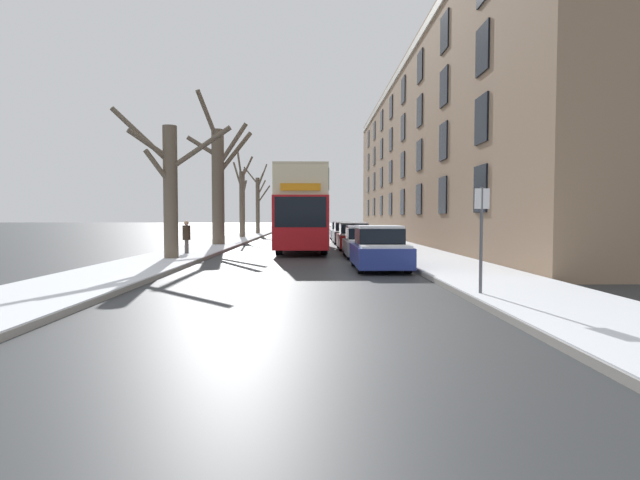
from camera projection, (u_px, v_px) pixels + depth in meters
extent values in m
plane|color=#303335|center=(274.00, 340.00, 7.36)|extent=(320.00, 320.00, 0.00)
cube|color=gray|center=(263.00, 231.00, 60.21)|extent=(3.08, 130.00, 0.13)
cube|color=white|center=(263.00, 231.00, 60.21)|extent=(3.05, 130.00, 0.03)
cube|color=gray|center=(353.00, 231.00, 60.37)|extent=(3.08, 130.00, 0.13)
cube|color=white|center=(353.00, 231.00, 60.37)|extent=(3.05, 130.00, 0.03)
cube|color=#8C7056|center=(455.00, 155.00, 38.13)|extent=(9.00, 50.05, 13.11)
cube|color=black|center=(480.00, 189.00, 18.99)|extent=(0.08, 1.40, 1.80)
cube|color=black|center=(443.00, 195.00, 24.49)|extent=(0.08, 1.40, 1.80)
cube|color=black|center=(419.00, 199.00, 29.99)|extent=(0.08, 1.40, 1.80)
cube|color=black|center=(402.00, 202.00, 35.48)|extent=(0.08, 1.40, 1.80)
cube|color=black|center=(390.00, 204.00, 40.98)|extent=(0.08, 1.40, 1.80)
cube|color=black|center=(381.00, 206.00, 46.48)|extent=(0.08, 1.40, 1.80)
cube|color=black|center=(374.00, 207.00, 51.98)|extent=(0.08, 1.40, 1.80)
cube|color=black|center=(368.00, 208.00, 57.48)|extent=(0.08, 1.40, 1.80)
cube|color=black|center=(481.00, 119.00, 18.87)|extent=(0.08, 1.40, 1.80)
cube|color=black|center=(443.00, 141.00, 24.37)|extent=(0.08, 1.40, 1.80)
cube|color=black|center=(419.00, 155.00, 29.87)|extent=(0.08, 1.40, 1.80)
cube|color=black|center=(403.00, 165.00, 35.36)|extent=(0.08, 1.40, 1.80)
cube|color=black|center=(391.00, 172.00, 40.86)|extent=(0.08, 1.40, 1.80)
cube|color=black|center=(381.00, 177.00, 46.36)|extent=(0.08, 1.40, 1.80)
cube|color=black|center=(374.00, 182.00, 51.86)|extent=(0.08, 1.40, 1.80)
cube|color=black|center=(368.00, 185.00, 57.36)|extent=(0.08, 1.40, 1.80)
cube|color=black|center=(482.00, 49.00, 18.75)|extent=(0.08, 1.40, 1.80)
cube|color=black|center=(444.00, 87.00, 24.25)|extent=(0.08, 1.40, 1.80)
cube|color=black|center=(420.00, 111.00, 29.74)|extent=(0.08, 1.40, 1.80)
cube|color=black|center=(403.00, 128.00, 35.24)|extent=(0.08, 1.40, 1.80)
cube|color=black|center=(391.00, 140.00, 40.74)|extent=(0.08, 1.40, 1.80)
cube|color=black|center=(381.00, 149.00, 46.24)|extent=(0.08, 1.40, 1.80)
cube|color=black|center=(374.00, 156.00, 51.74)|extent=(0.08, 1.40, 1.80)
cube|color=black|center=(368.00, 162.00, 57.24)|extent=(0.08, 1.40, 1.80)
cube|color=black|center=(445.00, 32.00, 24.13)|extent=(0.08, 1.40, 1.80)
cube|color=black|center=(420.00, 67.00, 29.62)|extent=(0.08, 1.40, 1.80)
cube|color=black|center=(403.00, 90.00, 35.12)|extent=(0.08, 1.40, 1.80)
cube|color=black|center=(391.00, 107.00, 40.62)|extent=(0.08, 1.40, 1.80)
cube|color=black|center=(382.00, 120.00, 46.12)|extent=(0.08, 1.40, 1.80)
cube|color=black|center=(374.00, 131.00, 51.62)|extent=(0.08, 1.40, 1.80)
cube|color=black|center=(368.00, 139.00, 57.12)|extent=(0.08, 1.40, 1.80)
cube|color=beige|center=(397.00, 75.00, 37.79)|extent=(0.12, 49.04, 0.44)
cylinder|color=brown|center=(171.00, 194.00, 20.06)|extent=(0.57, 0.57, 5.47)
cylinder|color=brown|center=(141.00, 136.00, 19.72)|extent=(2.29, 0.67, 2.22)
cylinder|color=brown|center=(200.00, 148.00, 19.89)|extent=(2.59, 0.43, 1.78)
cylinder|color=brown|center=(149.00, 145.00, 19.48)|extent=(1.51, 1.20, 1.15)
cylinder|color=brown|center=(158.00, 167.00, 19.62)|extent=(0.97, 1.04, 1.38)
cylinder|color=brown|center=(218.00, 188.00, 30.25)|extent=(0.74, 0.74, 7.10)
cylinder|color=brown|center=(234.00, 153.00, 30.46)|extent=(2.19, 0.89, 2.75)
cylinder|color=brown|center=(208.00, 116.00, 29.39)|extent=(1.23, 1.65, 2.87)
cylinder|color=brown|center=(203.00, 147.00, 30.01)|extent=(1.93, 0.49, 1.30)
cylinder|color=brown|center=(232.00, 145.00, 30.03)|extent=(2.01, 0.52, 2.70)
cylinder|color=brown|center=(242.00, 205.00, 41.44)|extent=(0.46, 0.46, 5.59)
cylinder|color=brown|center=(238.00, 176.00, 41.89)|extent=(1.07, 1.35, 2.51)
cylinder|color=brown|center=(244.00, 190.00, 40.86)|extent=(0.68, 1.23, 1.48)
cylinder|color=brown|center=(240.00, 165.00, 40.60)|extent=(0.36, 1.53, 2.70)
cylinder|color=brown|center=(243.00, 175.00, 41.96)|extent=(0.18, 1.39, 1.16)
cylinder|color=brown|center=(247.00, 168.00, 41.19)|extent=(1.07, 0.41, 1.89)
cylinder|color=brown|center=(258.00, 206.00, 50.80)|extent=(0.40, 0.40, 5.81)
cylinder|color=brown|center=(251.00, 176.00, 50.60)|extent=(1.48, 0.23, 1.80)
cylinder|color=brown|center=(262.00, 176.00, 50.37)|extent=(1.19, 0.78, 2.50)
cylinder|color=brown|center=(260.00, 180.00, 50.17)|extent=(0.84, 1.20, 1.41)
cylinder|color=brown|center=(262.00, 188.00, 51.40)|extent=(0.82, 1.52, 1.73)
cylinder|color=brown|center=(264.00, 195.00, 50.28)|extent=(1.47, 1.13, 1.79)
cube|color=red|center=(303.00, 222.00, 27.24)|extent=(2.52, 10.86, 2.45)
cube|color=beige|center=(303.00, 187.00, 27.15)|extent=(2.47, 10.64, 1.34)
cube|color=beige|center=(303.00, 173.00, 27.12)|extent=(2.47, 10.64, 0.12)
cube|color=black|center=(303.00, 213.00, 27.22)|extent=(2.55, 9.56, 1.27)
cube|color=black|center=(303.00, 186.00, 27.15)|extent=(2.55, 9.56, 1.01)
cube|color=black|center=(301.00, 212.00, 21.82)|extent=(2.27, 0.06, 1.34)
cube|color=orange|center=(300.00, 187.00, 21.76)|extent=(1.77, 0.05, 0.32)
cylinder|color=black|center=(279.00, 244.00, 24.02)|extent=(0.30, 1.00, 1.00)
cylinder|color=black|center=(324.00, 244.00, 24.05)|extent=(0.30, 1.00, 1.00)
cylinder|color=black|center=(286.00, 239.00, 30.31)|extent=(0.30, 1.00, 1.00)
cylinder|color=black|center=(322.00, 239.00, 30.34)|extent=(0.30, 1.00, 1.00)
cube|color=navy|center=(379.00, 255.00, 17.17)|extent=(1.76, 3.91, 0.67)
cube|color=black|center=(379.00, 237.00, 17.30)|extent=(1.51, 1.95, 0.59)
cube|color=white|center=(379.00, 227.00, 17.28)|extent=(1.48, 1.86, 0.09)
cube|color=white|center=(385.00, 247.00, 15.77)|extent=(1.58, 1.02, 0.07)
cylinder|color=black|center=(360.00, 263.00, 16.00)|extent=(0.20, 0.67, 0.67)
cylinder|color=black|center=(408.00, 263.00, 16.02)|extent=(0.20, 0.67, 0.67)
cylinder|color=black|center=(354.00, 257.00, 18.34)|extent=(0.20, 0.67, 0.67)
cylinder|color=black|center=(396.00, 257.00, 18.36)|extent=(0.20, 0.67, 0.67)
cube|color=slate|center=(364.00, 247.00, 22.43)|extent=(1.73, 4.00, 0.60)
cube|color=black|center=(363.00, 234.00, 22.56)|extent=(1.49, 2.00, 0.55)
cube|color=white|center=(363.00, 227.00, 22.55)|extent=(1.45, 1.90, 0.10)
cube|color=white|center=(367.00, 241.00, 20.99)|extent=(1.56, 1.04, 0.08)
cylinder|color=black|center=(349.00, 252.00, 21.22)|extent=(0.20, 0.63, 0.63)
cylinder|color=black|center=(384.00, 252.00, 21.25)|extent=(0.20, 0.63, 0.63)
cylinder|color=black|center=(345.00, 249.00, 23.62)|extent=(0.20, 0.63, 0.63)
cylinder|color=black|center=(377.00, 249.00, 23.64)|extent=(0.20, 0.63, 0.63)
cube|color=maroon|center=(354.00, 240.00, 27.83)|extent=(1.77, 3.97, 0.68)
cube|color=black|center=(354.00, 229.00, 27.96)|extent=(1.52, 1.99, 0.59)
cube|color=white|center=(354.00, 223.00, 27.95)|extent=(1.49, 1.89, 0.08)
cube|color=white|center=(356.00, 235.00, 26.41)|extent=(1.59, 1.04, 0.07)
cylinder|color=black|center=(341.00, 245.00, 26.64)|extent=(0.20, 0.62, 0.62)
cylinder|color=black|center=(370.00, 245.00, 26.66)|extent=(0.20, 0.62, 0.62)
cylinder|color=black|center=(339.00, 243.00, 29.02)|extent=(0.20, 0.62, 0.62)
cylinder|color=black|center=(365.00, 243.00, 29.04)|extent=(0.20, 0.62, 0.62)
cube|color=#474C56|center=(346.00, 236.00, 34.00)|extent=(1.80, 4.32, 0.68)
cube|color=black|center=(346.00, 227.00, 34.15)|extent=(1.55, 2.16, 0.58)
cube|color=white|center=(346.00, 222.00, 34.13)|extent=(1.51, 2.05, 0.04)
cube|color=white|center=(348.00, 232.00, 32.46)|extent=(1.62, 1.13, 0.04)
cylinder|color=black|center=(336.00, 239.00, 32.71)|extent=(0.20, 0.68, 0.68)
cylinder|color=black|center=(360.00, 239.00, 32.73)|extent=(0.20, 0.68, 0.68)
cylinder|color=black|center=(334.00, 238.00, 35.29)|extent=(0.20, 0.68, 0.68)
cylinder|color=black|center=(356.00, 238.00, 35.32)|extent=(0.20, 0.68, 0.68)
cube|color=#474C56|center=(341.00, 234.00, 40.18)|extent=(1.74, 4.45, 0.60)
cube|color=black|center=(341.00, 226.00, 40.33)|extent=(1.49, 2.23, 0.61)
cube|color=white|center=(341.00, 222.00, 40.32)|extent=(1.46, 2.12, 0.10)
cube|color=white|center=(342.00, 230.00, 38.59)|extent=(1.56, 1.16, 0.08)
cylinder|color=black|center=(332.00, 236.00, 38.84)|extent=(0.20, 0.64, 0.64)
cylinder|color=black|center=(352.00, 236.00, 38.87)|extent=(0.20, 0.64, 0.64)
cylinder|color=black|center=(331.00, 235.00, 41.51)|extent=(0.20, 0.64, 0.64)
cylinder|color=black|center=(349.00, 235.00, 41.53)|extent=(0.20, 0.64, 0.64)
cylinder|color=#4C4742|center=(187.00, 248.00, 22.83)|extent=(0.17, 0.17, 0.77)
cylinder|color=#4C4742|center=(187.00, 248.00, 22.67)|extent=(0.17, 0.17, 0.77)
cylinder|color=#2D2319|center=(186.00, 233.00, 22.72)|extent=(0.36, 0.36, 0.67)
sphere|color=tan|center=(186.00, 223.00, 22.70)|extent=(0.21, 0.21, 0.21)
cylinder|color=#4C4F54|center=(481.00, 244.00, 10.79)|extent=(0.07, 0.07, 2.46)
cube|color=silver|center=(482.00, 199.00, 10.73)|extent=(0.32, 0.02, 0.44)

